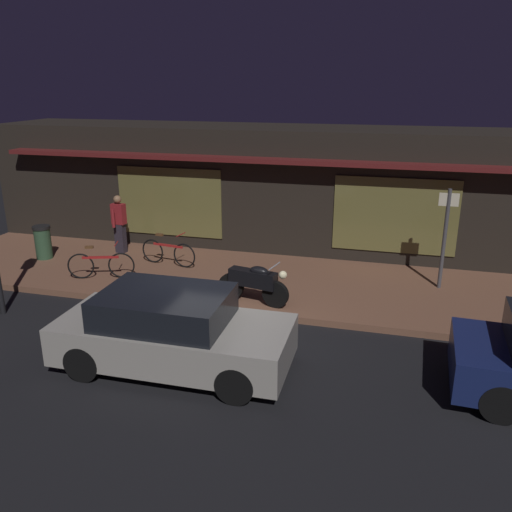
# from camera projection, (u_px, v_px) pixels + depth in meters

# --- Properties ---
(ground_plane) EXTENTS (60.00, 60.00, 0.00)m
(ground_plane) POSITION_uv_depth(u_px,v_px,m) (220.00, 337.00, 10.56)
(ground_plane) COLOR black
(sidewalk_slab) EXTENTS (18.00, 4.00, 0.15)m
(sidewalk_slab) POSITION_uv_depth(u_px,v_px,m) (258.00, 281.00, 13.28)
(sidewalk_slab) COLOR brown
(sidewalk_slab) RESTS_ON ground_plane
(storefront_building) EXTENTS (18.00, 3.30, 3.60)m
(storefront_building) POSITION_uv_depth(u_px,v_px,m) (287.00, 188.00, 15.84)
(storefront_building) COLOR black
(storefront_building) RESTS_ON ground_plane
(motorcycle) EXTENTS (1.69, 0.63, 0.97)m
(motorcycle) POSITION_uv_depth(u_px,v_px,m) (254.00, 282.00, 11.66)
(motorcycle) COLOR black
(motorcycle) RESTS_ON sidewalk_slab
(bicycle_parked) EXTENTS (1.65, 0.43, 0.91)m
(bicycle_parked) POSITION_uv_depth(u_px,v_px,m) (168.00, 252.00, 14.13)
(bicycle_parked) COLOR black
(bicycle_parked) RESTS_ON sidewalk_slab
(bicycle_extra) EXTENTS (1.59, 0.62, 0.91)m
(bicycle_extra) POSITION_uv_depth(u_px,v_px,m) (101.00, 265.00, 13.18)
(bicycle_extra) COLOR black
(bicycle_extra) RESTS_ON sidewalk_slab
(person_photographer) EXTENTS (0.40, 0.62, 1.67)m
(person_photographer) POSITION_uv_depth(u_px,v_px,m) (119.00, 223.00, 15.02)
(person_photographer) COLOR #28232D
(person_photographer) RESTS_ON sidewalk_slab
(sign_post) EXTENTS (0.44, 0.09, 2.40)m
(sign_post) POSITION_uv_depth(u_px,v_px,m) (445.00, 233.00, 12.26)
(sign_post) COLOR #47474C
(sign_post) RESTS_ON sidewalk_slab
(trash_bin) EXTENTS (0.48, 0.48, 0.93)m
(trash_bin) POSITION_uv_depth(u_px,v_px,m) (43.00, 242.00, 14.64)
(trash_bin) COLOR #2D4C33
(trash_bin) RESTS_ON sidewalk_slab
(parked_car_far) EXTENTS (4.11, 1.80, 1.42)m
(parked_car_far) POSITION_uv_depth(u_px,v_px,m) (172.00, 331.00, 9.25)
(parked_car_far) COLOR black
(parked_car_far) RESTS_ON ground_plane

